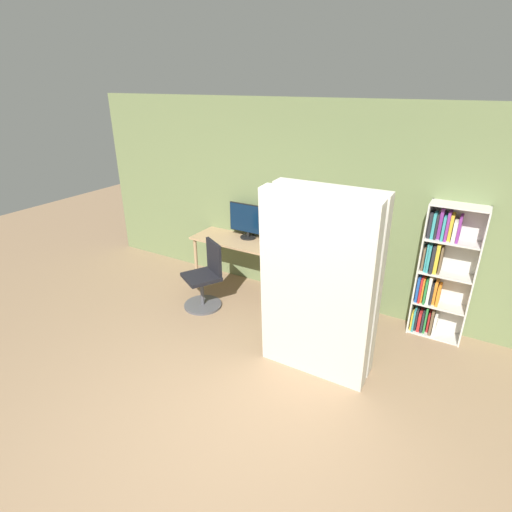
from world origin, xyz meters
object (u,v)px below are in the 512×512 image
object	(u,v)px
mattress_near	(316,291)
monitor	(248,220)
mattress_far	(325,280)
bookshelf	(440,273)
office_chair	(205,281)

from	to	relation	value
mattress_near	monitor	bearing A→B (deg)	138.85
monitor	mattress_far	bearing A→B (deg)	-35.54
bookshelf	mattress_near	size ratio (longest dim) A/B	0.83
bookshelf	mattress_far	distance (m)	1.55
office_chair	mattress_near	size ratio (longest dim) A/B	0.46
mattress_near	mattress_far	size ratio (longest dim) A/B	1.00
bookshelf	mattress_near	distance (m)	1.76
monitor	office_chair	bearing A→B (deg)	-101.04
office_chair	mattress_far	xyz separation A→B (m)	(1.82, -0.31, 0.62)
monitor	office_chair	distance (m)	1.09
bookshelf	mattress_far	bearing A→B (deg)	-129.18
office_chair	bookshelf	xyz separation A→B (m)	(2.79, 0.88, 0.44)
bookshelf	mattress_far	size ratio (longest dim) A/B	0.83
mattress_far	bookshelf	bearing A→B (deg)	50.82
office_chair	mattress_near	bearing A→B (deg)	-17.64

